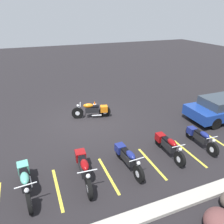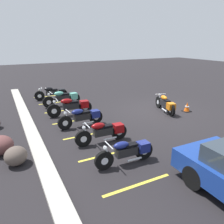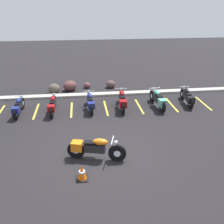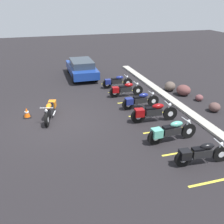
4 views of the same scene
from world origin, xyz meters
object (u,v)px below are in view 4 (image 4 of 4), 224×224
(landscape_rock_2, at_px, (183,90))
(parked_bike_3, at_px, (152,112))
(parked_bike_4, at_px, (170,131))
(car_blue, at_px, (82,68))
(parked_bike_2, at_px, (139,101))
(parked_bike_0, at_px, (116,82))
(landscape_rock_3, at_px, (170,86))
(traffic_cone, at_px, (27,113))
(landscape_rock_1, at_px, (215,107))
(landscape_rock_0, at_px, (199,98))
(parked_bike_5, at_px, (200,154))
(motorcycle_orange_featured, at_px, (50,110))
(parked_bike_1, at_px, (125,90))

(landscape_rock_2, bearing_deg, parked_bike_3, -50.04)
(parked_bike_4, height_order, car_blue, car_blue)
(landscape_rock_2, bearing_deg, parked_bike_2, -71.35)
(parked_bike_0, bearing_deg, landscape_rock_3, -24.12)
(traffic_cone, bearing_deg, landscape_rock_1, 77.65)
(landscape_rock_1, bearing_deg, car_blue, -146.73)
(landscape_rock_0, bearing_deg, parked_bike_5, -33.65)
(parked_bike_3, xyz_separation_m, parked_bike_5, (3.70, 0.17, -0.04))
(parked_bike_2, height_order, car_blue, car_blue)
(parked_bike_4, bearing_deg, parked_bike_5, -85.69)
(landscape_rock_0, bearing_deg, landscape_rock_2, -160.01)
(parked_bike_2, bearing_deg, landscape_rock_0, -2.41)
(parked_bike_0, distance_m, landscape_rock_1, 6.41)
(landscape_rock_2, bearing_deg, parked_bike_5, -26.25)
(parked_bike_4, bearing_deg, parked_bike_2, 84.63)
(parked_bike_4, bearing_deg, landscape_rock_2, 50.29)
(car_blue, relative_size, landscape_rock_3, 5.97)
(landscape_rock_3, distance_m, traffic_cone, 8.91)
(parked_bike_0, height_order, parked_bike_3, parked_bike_3)
(motorcycle_orange_featured, xyz_separation_m, landscape_rock_2, (-1.04, 8.02, -0.14))
(parked_bike_3, height_order, landscape_rock_1, parked_bike_3)
(landscape_rock_0, relative_size, landscape_rock_1, 0.75)
(landscape_rock_2, bearing_deg, landscape_rock_1, 5.85)
(parked_bike_1, xyz_separation_m, landscape_rock_1, (3.46, 3.79, -0.19))
(car_blue, bearing_deg, parked_bike_3, -167.24)
(parked_bike_0, xyz_separation_m, parked_bike_3, (5.35, 0.13, 0.06))
(motorcycle_orange_featured, height_order, parked_bike_3, parked_bike_3)
(car_blue, height_order, landscape_rock_0, car_blue)
(car_blue, distance_m, landscape_rock_1, 9.98)
(car_blue, distance_m, landscape_rock_3, 6.74)
(parked_bike_5, relative_size, landscape_rock_2, 2.41)
(traffic_cone, bearing_deg, parked_bike_1, 103.86)
(car_blue, bearing_deg, parked_bike_5, -170.05)
(parked_bike_3, relative_size, landscape_rock_0, 5.03)
(parked_bike_3, bearing_deg, landscape_rock_3, 56.34)
(parked_bike_5, distance_m, car_blue, 12.38)
(motorcycle_orange_featured, xyz_separation_m, parked_bike_4, (3.75, 4.55, 0.01))
(motorcycle_orange_featured, height_order, traffic_cone, motorcycle_orange_featured)
(parked_bike_5, bearing_deg, landscape_rock_0, 60.72)
(parked_bike_2, relative_size, parked_bike_5, 1.01)
(parked_bike_3, relative_size, parked_bike_5, 1.09)
(car_blue, xyz_separation_m, landscape_rock_0, (6.77, 5.60, -0.50))
(car_blue, bearing_deg, motorcycle_orange_featured, 157.96)
(parked_bike_4, relative_size, landscape_rock_2, 2.57)
(landscape_rock_1, relative_size, landscape_rock_2, 0.70)
(parked_bike_3, relative_size, parked_bike_4, 1.02)
(parked_bike_0, height_order, parked_bike_2, parked_bike_2)
(traffic_cone, bearing_deg, parked_bike_3, 68.71)
(landscape_rock_2, xyz_separation_m, landscape_rock_3, (-0.97, -0.39, -0.02))
(parked_bike_2, bearing_deg, landscape_rock_3, 32.25)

